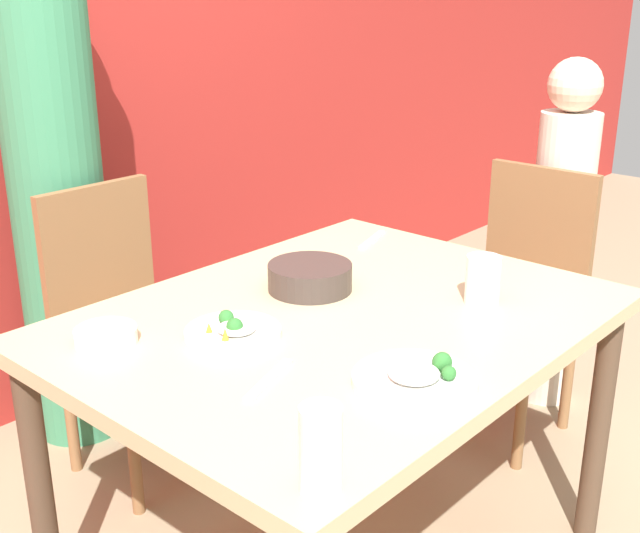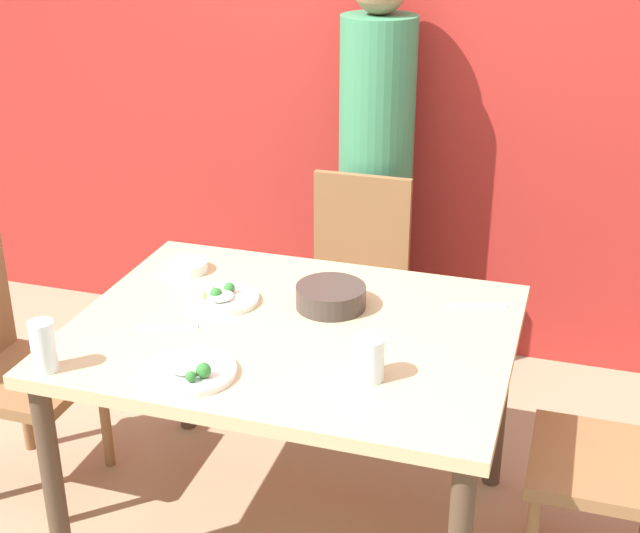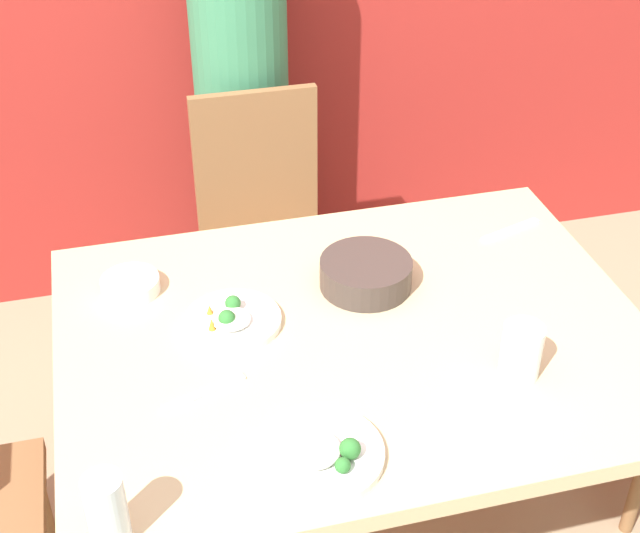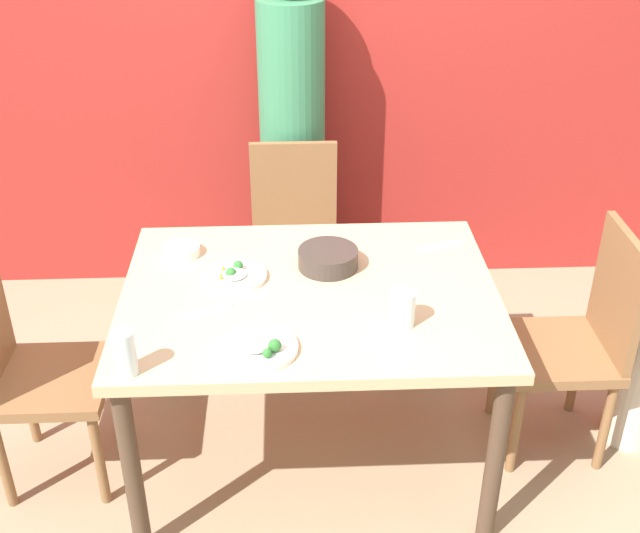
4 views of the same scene
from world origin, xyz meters
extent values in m
plane|color=#998466|center=(0.00, 0.00, 0.00)|extent=(10.00, 10.00, 0.00)
cube|color=#A82823|center=(0.00, 1.38, 1.35)|extent=(10.00, 0.06, 2.70)
cube|color=tan|center=(0.00, 0.00, 0.71)|extent=(1.27, 0.98, 0.04)
cylinder|color=#4C3828|center=(-0.58, -0.43, 0.35)|extent=(0.06, 0.06, 0.69)
cylinder|color=#4C3828|center=(-0.58, 0.43, 0.35)|extent=(0.06, 0.06, 0.69)
cylinder|color=#4C3828|center=(0.58, 0.43, 0.35)|extent=(0.06, 0.06, 0.69)
cube|color=brown|center=(-0.04, 0.76, 0.42)|extent=(0.40, 0.40, 0.04)
cube|color=brown|center=(-0.04, 0.94, 0.67)|extent=(0.38, 0.03, 0.46)
cylinder|color=brown|center=(-0.20, 0.59, 0.20)|extent=(0.04, 0.04, 0.40)
cylinder|color=brown|center=(0.13, 0.59, 0.20)|extent=(0.04, 0.04, 0.40)
cylinder|color=brown|center=(-0.20, 0.92, 0.20)|extent=(0.04, 0.04, 0.40)
cylinder|color=brown|center=(0.13, 0.92, 0.20)|extent=(0.04, 0.04, 0.40)
cube|color=brown|center=(0.91, 0.04, 0.42)|extent=(0.40, 0.40, 0.04)
cylinder|color=brown|center=(0.74, 0.21, 0.20)|extent=(0.04, 0.04, 0.40)
cube|color=brown|center=(-0.91, -0.04, 0.42)|extent=(0.40, 0.40, 0.04)
cylinder|color=brown|center=(-0.74, -0.21, 0.20)|extent=(0.04, 0.04, 0.40)
cylinder|color=brown|center=(-0.74, 0.12, 0.20)|extent=(0.04, 0.04, 0.40)
cylinder|color=brown|center=(-1.07, 0.12, 0.20)|extent=(0.04, 0.04, 0.40)
cylinder|color=#387F56|center=(-0.04, 1.15, 0.73)|extent=(0.30, 0.30, 1.46)
cylinder|color=#3D332D|center=(0.07, 0.16, 0.77)|extent=(0.21, 0.21, 0.07)
cylinder|color=#BC5123|center=(0.07, 0.16, 0.80)|extent=(0.19, 0.19, 0.01)
cylinder|color=white|center=(-0.17, -0.33, 0.74)|extent=(0.24, 0.24, 0.02)
ellipsoid|color=white|center=(-0.18, -0.34, 0.77)|extent=(0.10, 0.10, 0.02)
sphere|color=#2D702D|center=(-0.12, -0.36, 0.77)|extent=(0.04, 0.04, 0.04)
sphere|color=#2D702D|center=(-0.14, -0.39, 0.77)|extent=(0.03, 0.03, 0.03)
cylinder|color=white|center=(-0.25, 0.09, 0.74)|extent=(0.21, 0.21, 0.02)
ellipsoid|color=white|center=(-0.26, 0.08, 0.76)|extent=(0.08, 0.08, 0.02)
cone|color=orange|center=(-0.30, 0.06, 0.77)|extent=(0.02, 0.02, 0.03)
cone|color=orange|center=(-0.30, 0.12, 0.76)|extent=(0.01, 0.01, 0.02)
sphere|color=#2D702D|center=(-0.25, 0.12, 0.77)|extent=(0.03, 0.03, 0.03)
sphere|color=#2D702D|center=(-0.27, 0.07, 0.77)|extent=(0.04, 0.04, 0.04)
cylinder|color=white|center=(-0.46, 0.27, 0.75)|extent=(0.13, 0.13, 0.04)
cylinder|color=white|center=(-0.46, 0.27, 0.77)|extent=(0.12, 0.12, 0.01)
cylinder|color=silver|center=(-0.54, -0.42, 0.81)|extent=(0.07, 0.07, 0.14)
cylinder|color=silver|center=(0.28, -0.21, 0.79)|extent=(0.08, 0.08, 0.12)
cube|color=silver|center=(-0.35, -0.11, 0.74)|extent=(0.18, 0.08, 0.01)
cube|color=silver|center=(0.50, 0.29, 0.74)|extent=(0.18, 0.07, 0.01)
camera|label=1|loc=(-1.33, -1.12, 1.47)|focal=45.00mm
camera|label=2|loc=(0.76, -2.16, 1.95)|focal=50.00mm
camera|label=3|loc=(-0.45, -1.44, 1.95)|focal=50.00mm
camera|label=4|loc=(-0.07, -2.30, 2.17)|focal=45.00mm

